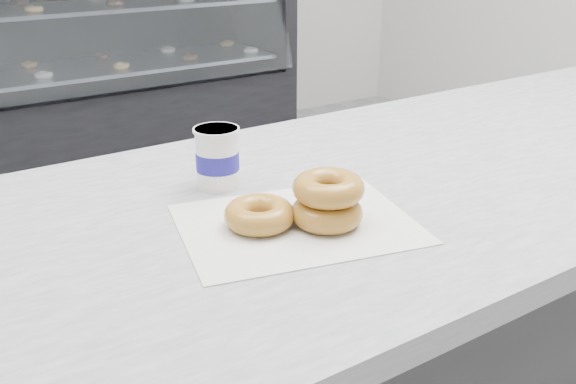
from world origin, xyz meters
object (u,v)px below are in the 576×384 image
Objects in this scene: donut_single at (259,214)px; coffee_cup at (217,157)px; display_case at (76,85)px; counter at (443,347)px; donut_stack at (328,200)px.

donut_single is 1.02× the size of coffee_cup.
display_case is 22.90× the size of donut_single.
donut_single is (-0.49, -0.05, 0.47)m from counter.
coffee_cup is (-0.07, 0.22, 0.01)m from donut_stack.
display_case is (0.00, 2.72, 0.04)m from counter.
counter is at bearing 5.24° from coffee_cup.
display_case reaches higher than counter.
coffee_cup is at bearing -100.22° from display_case.
counter is 29.69× the size of coffee_cup.
donut_single is at bearing -173.79° from counter.
display_case is at bearing 99.24° from coffee_cup.
coffee_cup is at bearing 82.65° from donut_single.
counter is 1.28× the size of display_case.
counter is at bearing 6.21° from donut_single.
donut_stack reaches higher than donut_single.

